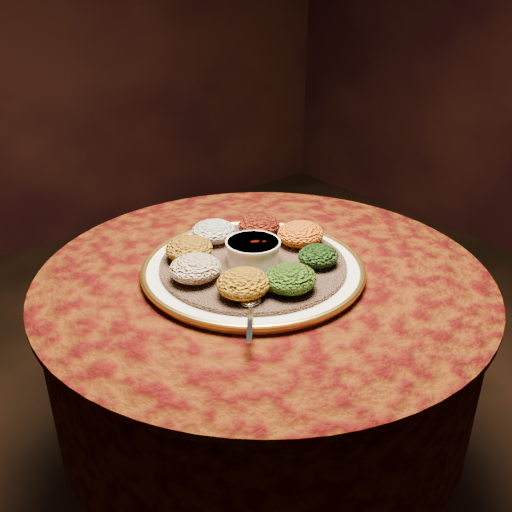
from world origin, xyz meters
TOP-DOWN VIEW (x-y plane):
  - table at (0.00, 0.00)m, footprint 0.96×0.96m
  - platter at (-0.02, 0.01)m, footprint 0.53×0.53m
  - injera at (-0.02, 0.01)m, footprint 0.43×0.43m
  - stew_bowl at (-0.02, 0.01)m, footprint 0.11×0.11m
  - spoon at (-0.13, -0.13)m, footprint 0.11×0.12m
  - portion_ayib at (-0.03, 0.14)m, footprint 0.10×0.09m
  - portion_kitfo at (0.07, 0.11)m, footprint 0.10×0.09m
  - portion_tikil at (0.11, 0.01)m, footprint 0.11×0.10m
  - portion_gomen at (0.08, -0.08)m, footprint 0.09×0.08m
  - portion_mixveg at (-0.04, -0.12)m, footprint 0.10×0.10m
  - portion_kik at (-0.12, -0.08)m, footprint 0.10×0.10m
  - portion_timatim at (-0.16, 0.02)m, footprint 0.10×0.10m
  - portion_shiro at (-0.12, 0.10)m, footprint 0.10×0.10m

SIDE VIEW (x-z plane):
  - table at x=0.00m, z-range 0.19..0.92m
  - platter at x=-0.02m, z-range 0.73..0.76m
  - injera at x=-0.02m, z-range 0.75..0.76m
  - spoon at x=-0.13m, z-range 0.76..0.77m
  - portion_gomen at x=0.08m, z-range 0.76..0.80m
  - portion_kitfo at x=0.07m, z-range 0.76..0.81m
  - portion_ayib at x=-0.03m, z-range 0.76..0.81m
  - portion_shiro at x=-0.12m, z-range 0.76..0.81m
  - portion_kik at x=-0.12m, z-range 0.76..0.81m
  - portion_timatim at x=-0.16m, z-range 0.76..0.81m
  - portion_mixveg at x=-0.04m, z-range 0.76..0.81m
  - portion_tikil at x=0.11m, z-range 0.76..0.81m
  - stew_bowl at x=-0.02m, z-range 0.77..0.81m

